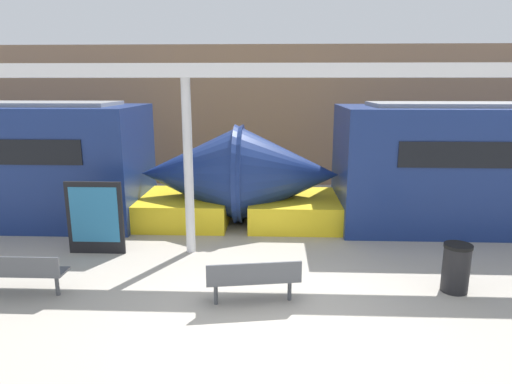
{
  "coord_description": "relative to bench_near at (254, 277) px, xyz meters",
  "views": [
    {
      "loc": [
        0.03,
        -6.61,
        3.68
      ],
      "look_at": [
        -0.36,
        2.9,
        1.4
      ],
      "focal_mm": 32.0,
      "sensor_mm": 36.0,
      "label": 1
    }
  ],
  "objects": [
    {
      "name": "station_wall",
      "position": [
        0.31,
        9.59,
        2.01
      ],
      "size": [
        56.0,
        0.2,
        5.0
      ],
      "primitive_type": "cube",
      "color": "#937051",
      "rests_on": "ground_plane"
    },
    {
      "name": "support_column_near",
      "position": [
        -1.52,
        2.46,
        1.4
      ],
      "size": [
        0.2,
        0.2,
        3.79
      ],
      "primitive_type": "cylinder",
      "color": "silver",
      "rests_on": "ground_plane"
    },
    {
      "name": "canopy_beam",
      "position": [
        -1.52,
        2.46,
        3.44
      ],
      "size": [
        28.0,
        0.6,
        0.28
      ],
      "primitive_type": "cube",
      "color": "silver",
      "rests_on": "support_column_near"
    },
    {
      "name": "ground_plane",
      "position": [
        0.31,
        -0.52,
        -0.49
      ],
      "size": [
        60.0,
        60.0,
        0.0
      ],
      "primitive_type": "plane",
      "color": "#A8A093"
    },
    {
      "name": "bench_near",
      "position": [
        0.0,
        0.0,
        0.0
      ],
      "size": [
        1.64,
        0.69,
        0.79
      ],
      "rotation": [
        0.0,
        0.0,
        0.16
      ],
      "color": "#4C4F54",
      "rests_on": "ground_plane"
    },
    {
      "name": "bench_far",
      "position": [
        -4.19,
        0.12,
        0.0
      ],
      "size": [
        1.72,
        0.44,
        0.79
      ],
      "rotation": [
        0.0,
        0.0,
        -0.0
      ],
      "color": "#4C4F54",
      "rests_on": "ground_plane"
    },
    {
      "name": "poster_board",
      "position": [
        -3.57,
        2.25,
        0.33
      ],
      "size": [
        1.24,
        0.07,
        1.62
      ],
      "color": "black",
      "rests_on": "ground_plane"
    },
    {
      "name": "trash_bin",
      "position": [
        3.61,
        0.66,
        -0.04
      ],
      "size": [
        0.5,
        0.5,
        0.89
      ],
      "color": "black",
      "rests_on": "ground_plane"
    }
  ]
}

